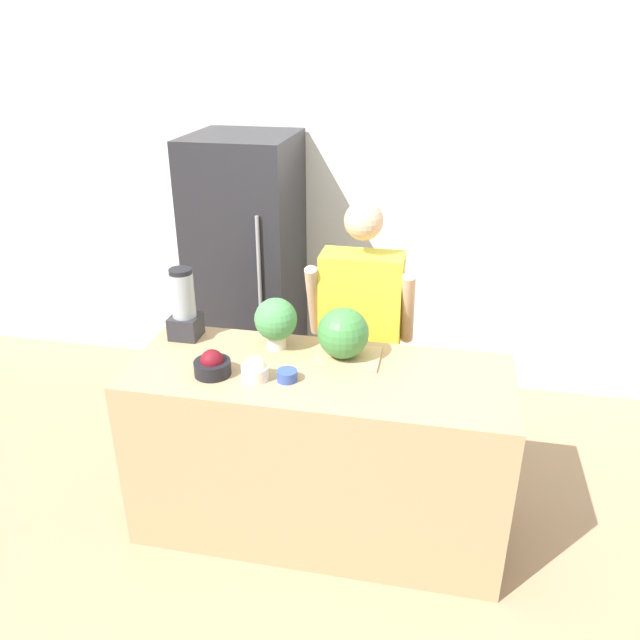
{
  "coord_description": "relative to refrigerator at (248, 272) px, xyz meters",
  "views": [
    {
      "loc": [
        0.53,
        -2.18,
        2.4
      ],
      "look_at": [
        0.0,
        0.39,
        1.18
      ],
      "focal_mm": 35.0,
      "sensor_mm": 36.0,
      "label": 1
    }
  ],
  "objects": [
    {
      "name": "ground_plane",
      "position": [
        0.76,
        -1.63,
        -0.91
      ],
      "size": [
        14.0,
        14.0,
        0.0
      ],
      "primitive_type": "plane",
      "color": "tan"
    },
    {
      "name": "wall_back",
      "position": [
        0.76,
        0.41,
        0.39
      ],
      "size": [
        8.0,
        0.06,
        2.6
      ],
      "color": "white",
      "rests_on": "ground_plane"
    },
    {
      "name": "counter_island",
      "position": [
        0.76,
        -1.28,
        -0.44
      ],
      "size": [
        1.84,
        0.71,
        0.93
      ],
      "color": "tan",
      "rests_on": "ground_plane"
    },
    {
      "name": "refrigerator",
      "position": [
        0.0,
        0.0,
        0.0
      ],
      "size": [
        0.66,
        0.74,
        1.82
      ],
      "color": "#232328",
      "rests_on": "ground_plane"
    },
    {
      "name": "person",
      "position": [
        0.87,
        -0.65,
        -0.1
      ],
      "size": [
        0.59,
        0.26,
        1.6
      ],
      "color": "#4C608C",
      "rests_on": "ground_plane"
    },
    {
      "name": "cutting_board",
      "position": [
        0.87,
        -1.13,
        0.03
      ],
      "size": [
        0.32,
        0.25,
        0.01
      ],
      "color": "tan",
      "rests_on": "counter_island"
    },
    {
      "name": "watermelon",
      "position": [
        0.85,
        -1.13,
        0.16
      ],
      "size": [
        0.25,
        0.25,
        0.25
      ],
      "color": "#3D7F3D",
      "rests_on": "cutting_board"
    },
    {
      "name": "bowl_cherries",
      "position": [
        0.28,
        -1.41,
        0.07
      ],
      "size": [
        0.17,
        0.17,
        0.13
      ],
      "color": "black",
      "rests_on": "counter_island"
    },
    {
      "name": "bowl_cream",
      "position": [
        0.49,
        -1.41,
        0.07
      ],
      "size": [
        0.13,
        0.13,
        0.12
      ],
      "color": "beige",
      "rests_on": "counter_island"
    },
    {
      "name": "bowl_small_blue",
      "position": [
        0.63,
        -1.39,
        0.05
      ],
      "size": [
        0.1,
        0.1,
        0.05
      ],
      "color": "#334C9E",
      "rests_on": "counter_island"
    },
    {
      "name": "blender",
      "position": [
        0.0,
        -1.06,
        0.19
      ],
      "size": [
        0.15,
        0.15,
        0.38
      ],
      "color": "#28282D",
      "rests_on": "counter_island"
    },
    {
      "name": "potted_plant",
      "position": [
        0.5,
        -1.09,
        0.17
      ],
      "size": [
        0.22,
        0.22,
        0.27
      ],
      "color": "beige",
      "rests_on": "counter_island"
    }
  ]
}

